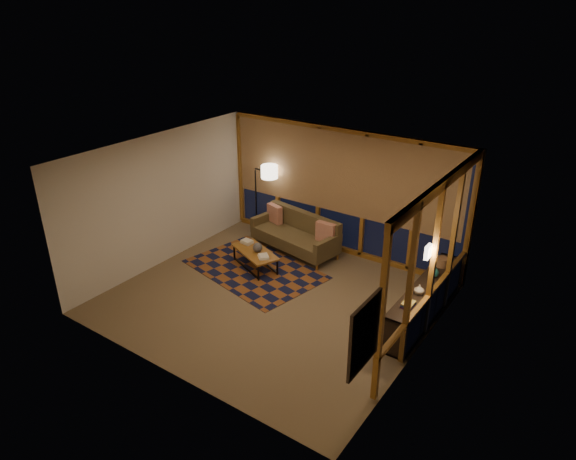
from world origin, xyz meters
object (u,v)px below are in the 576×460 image
Objects in this scene: sofa at (295,234)px; coffee_table at (255,259)px; floor_lamp at (256,198)px; bookshelf at (424,301)px.

coffee_table is at bearing -92.22° from sofa.
floor_lamp is at bearing 149.98° from coffee_table.
floor_lamp reaches higher than coffee_table.
bookshelf reaches higher than coffee_table.
sofa is 1.14m from coffee_table.
sofa is at bearing -13.53° from floor_lamp.
coffee_table is at bearing -53.48° from floor_lamp.
coffee_table is 1.87m from floor_lamp.
floor_lamp is at bearing 165.64° from bookshelf.
sofa is 1.16× the size of floor_lamp.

